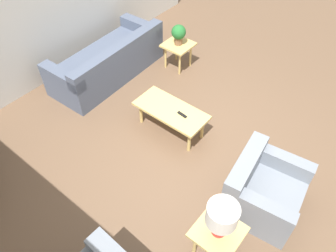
{
  "coord_description": "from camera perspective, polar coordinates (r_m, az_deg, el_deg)",
  "views": [
    {
      "loc": [
        -1.66,
        2.59,
        3.75
      ],
      "look_at": [
        0.25,
        0.22,
        0.55
      ],
      "focal_mm": 35.0,
      "sensor_mm": 36.0,
      "label": 1
    }
  ],
  "objects": [
    {
      "name": "armchair",
      "position": [
        4.26,
        16.1,
        -10.61
      ],
      "size": [
        0.94,
        1.02,
        0.73
      ],
      "rotation": [
        0.0,
        0.0,
        -1.45
      ],
      "color": "slate",
      "rests_on": "ground_plane"
    },
    {
      "name": "table_lamp",
      "position": [
        3.38,
        9.36,
        -15.34
      ],
      "size": [
        0.33,
        0.33,
        0.47
      ],
      "color": "red",
      "rests_on": "side_table_lamp"
    },
    {
      "name": "coffee_table",
      "position": [
        4.86,
        0.51,
        2.47
      ],
      "size": [
        1.11,
        0.51,
        0.43
      ],
      "color": "tan",
      "rests_on": "ground_plane"
    },
    {
      "name": "remote_control",
      "position": [
        4.74,
        2.49,
        1.98
      ],
      "size": [
        0.16,
        0.06,
        0.02
      ],
      "color": "black",
      "rests_on": "coffee_table"
    },
    {
      "name": "ground_plane",
      "position": [
        4.85,
        3.94,
        -4.38
      ],
      "size": [
        14.0,
        14.0,
        0.0
      ],
      "primitive_type": "plane",
      "color": "brown"
    },
    {
      "name": "side_table_plant",
      "position": [
        6.15,
        1.79,
        13.47
      ],
      "size": [
        0.5,
        0.5,
        0.49
      ],
      "color": "tan",
      "rests_on": "ground_plane"
    },
    {
      "name": "potted_plant",
      "position": [
        5.99,
        1.86,
        15.84
      ],
      "size": [
        0.26,
        0.26,
        0.37
      ],
      "color": "brown",
      "rests_on": "side_table_plant"
    },
    {
      "name": "wall_right",
      "position": [
        5.89,
        -21.65,
        19.31
      ],
      "size": [
        0.12,
        7.2,
        2.7
      ],
      "color": "silver",
      "rests_on": "ground_plane"
    },
    {
      "name": "sofa",
      "position": [
        6.08,
        -10.26,
        10.9
      ],
      "size": [
        0.97,
        2.18,
        0.75
      ],
      "rotation": [
        0.0,
        0.0,
        1.61
      ],
      "color": "#4C566B",
      "rests_on": "ground_plane"
    },
    {
      "name": "side_table_lamp",
      "position": [
        3.73,
        8.62,
        -18.19
      ],
      "size": [
        0.5,
        0.5,
        0.49
      ],
      "color": "tan",
      "rests_on": "ground_plane"
    }
  ]
}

